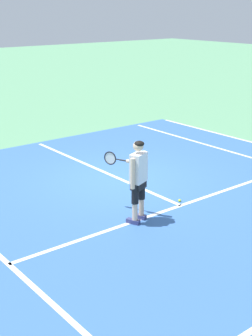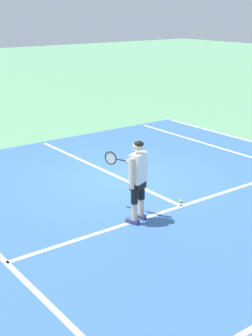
# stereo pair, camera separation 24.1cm
# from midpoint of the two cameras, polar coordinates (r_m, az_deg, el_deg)

# --- Properties ---
(ground_plane) EXTENTS (80.00, 80.00, 0.00)m
(ground_plane) POSITION_cam_midpoint_polar(r_m,az_deg,el_deg) (12.32, -1.38, -1.27)
(ground_plane) COLOR #609E70
(court_inner_surface) EXTENTS (10.98, 10.51, 0.00)m
(court_inner_surface) POSITION_cam_midpoint_polar(r_m,az_deg,el_deg) (11.67, 1.26, -2.43)
(court_inner_surface) COLOR #3866A8
(court_inner_surface) RESTS_ON ground
(line_service) EXTENTS (8.23, 0.10, 0.01)m
(line_service) POSITION_cam_midpoint_polar(r_m,az_deg,el_deg) (10.74, 5.86, -4.44)
(line_service) COLOR white
(line_service) RESTS_ON ground
(line_centre_service) EXTENTS (0.10, 6.40, 0.01)m
(line_centre_service) POSITION_cam_midpoint_polar(r_m,az_deg,el_deg) (13.06, -3.93, -0.13)
(line_centre_service) COLOR white
(line_centre_service) RESTS_ON ground
(line_singles_right) EXTENTS (0.10, 10.11, 0.01)m
(line_singles_right) POSITION_cam_midpoint_polar(r_m,az_deg,el_deg) (14.50, 13.89, 1.28)
(line_singles_right) COLOR white
(line_singles_right) RESTS_ON ground
(tennis_player) EXTENTS (0.57, 1.23, 1.71)m
(tennis_player) POSITION_cam_midpoint_polar(r_m,az_deg,el_deg) (9.59, 0.64, -0.91)
(tennis_player) COLOR navy
(tennis_player) RESTS_ON ground
(tennis_ball_near_feet) EXTENTS (0.07, 0.07, 0.07)m
(tennis_ball_near_feet) POSITION_cam_midpoint_polar(r_m,az_deg,el_deg) (10.93, 5.74, -3.85)
(tennis_ball_near_feet) COLOR #CCE02D
(tennis_ball_near_feet) RESTS_ON ground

